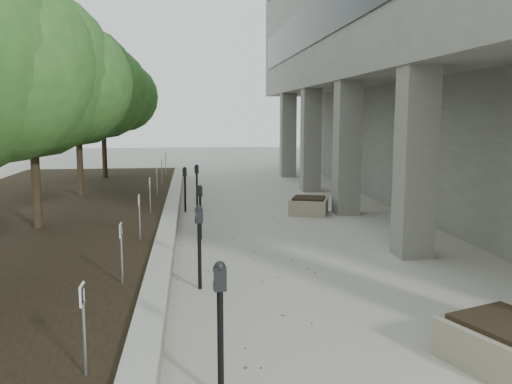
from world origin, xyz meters
TOP-DOWN VIEW (x-y plane):
  - retaining_wall at (-1.82, 9.00)m, footprint 0.39×26.00m
  - planting_bed at (-5.50, 9.00)m, footprint 7.00×26.00m
  - crabapple_tree_3 at (-4.80, 8.00)m, footprint 4.60×4.00m
  - crabapple_tree_4 at (-4.80, 13.00)m, footprint 4.60×4.00m
  - crabapple_tree_5 at (-4.80, 18.00)m, footprint 4.60×4.00m
  - parking_sign_2 at (-2.35, 0.50)m, footprint 0.04×0.22m
  - parking_sign_3 at (-2.35, 3.50)m, footprint 0.04×0.22m
  - parking_sign_4 at (-2.35, 6.50)m, footprint 0.04×0.22m
  - parking_sign_5 at (-2.35, 9.50)m, footprint 0.04×0.22m
  - parking_sign_6 at (-2.35, 12.50)m, footprint 0.04×0.22m
  - parking_sign_7 at (-2.35, 15.50)m, footprint 0.04×0.22m
  - parking_sign_8 at (-2.35, 18.50)m, footprint 0.04×0.22m
  - parking_meter_1 at (-0.99, 0.59)m, footprint 0.16×0.13m
  - parking_meter_2 at (-1.14, 4.33)m, footprint 0.16×0.13m
  - parking_meter_3 at (-1.06, 8.09)m, footprint 0.15×0.12m
  - parking_meter_4 at (-1.46, 11.89)m, footprint 0.16×0.12m
  - parking_meter_5 at (-1.09, 12.63)m, footprint 0.17×0.14m
  - planter_front at (2.48, 1.00)m, footprint 1.54×1.54m
  - planter_back at (2.27, 11.11)m, footprint 1.40×1.40m
  - berry_scatter at (-0.10, 5.00)m, footprint 3.30×14.10m

SIDE VIEW (x-z plane):
  - berry_scatter at x=-0.10m, z-range 0.00..0.02m
  - planting_bed at x=-5.50m, z-range 0.00..0.40m
  - retaining_wall at x=-1.82m, z-range 0.00..0.50m
  - planter_back at x=2.27m, z-range 0.00..0.52m
  - planter_front at x=2.48m, z-range 0.00..0.56m
  - parking_meter_3 at x=-1.06m, z-range 0.00..1.34m
  - parking_meter_4 at x=-1.46m, z-range 0.00..1.41m
  - parking_meter_5 at x=-1.09m, z-range 0.00..1.42m
  - parking_meter_2 at x=-1.14m, z-range 0.00..1.47m
  - parking_meter_1 at x=-0.99m, z-range 0.00..1.52m
  - parking_sign_2 at x=-2.35m, z-range 0.40..1.36m
  - parking_sign_3 at x=-2.35m, z-range 0.40..1.36m
  - parking_sign_4 at x=-2.35m, z-range 0.40..1.36m
  - parking_sign_5 at x=-2.35m, z-range 0.40..1.36m
  - parking_sign_6 at x=-2.35m, z-range 0.40..1.36m
  - parking_sign_7 at x=-2.35m, z-range 0.40..1.36m
  - parking_sign_8 at x=-2.35m, z-range 0.40..1.36m
  - crabapple_tree_3 at x=-4.80m, z-range 0.40..5.84m
  - crabapple_tree_4 at x=-4.80m, z-range 0.40..5.84m
  - crabapple_tree_5 at x=-4.80m, z-range 0.40..5.84m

